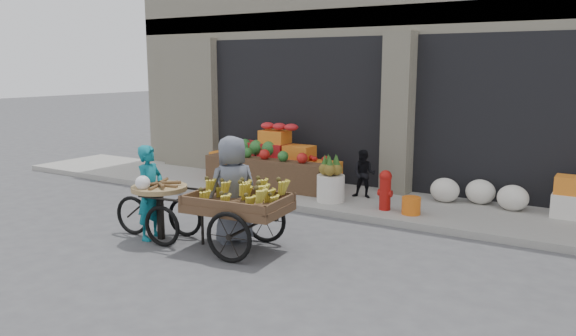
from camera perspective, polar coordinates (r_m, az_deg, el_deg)
The scene contains 13 objects.
ground at distance 7.29m, azimuth -3.63°, elevation -10.79°, with size 80.00×80.00×0.00m, color #424244.
sidewalk at distance 10.72m, azimuth 9.14°, elevation -3.63°, with size 18.00×2.20×0.12m, color gray.
building at distance 14.15m, azimuth 15.85°, elevation 12.98°, with size 14.00×6.45×7.00m.
fruit_display at distance 11.98m, azimuth -1.27°, elevation 0.96°, with size 3.10×1.12×1.24m.
pineapple_bin at distance 10.52m, azimuth 4.36°, elevation -2.07°, with size 0.52×0.52×0.50m, color silver.
fire_hydrant at distance 10.00m, azimuth 9.85°, elevation -2.06°, with size 0.22×0.22×0.71m.
orange_bucket at distance 9.84m, azimuth 12.40°, elevation -3.76°, with size 0.32×0.32×0.30m, color orange.
right_bay_goods at distance 10.56m, azimuth 23.71°, elevation -2.67°, with size 3.35×0.60×0.70m.
seated_person at distance 10.84m, azimuth 7.72°, elevation -0.60°, with size 0.45×0.35×0.93m, color black.
banana_cart at distance 8.05m, azimuth -5.44°, elevation -3.33°, with size 2.48×1.20×1.00m.
vendor_woman at distance 8.79m, azimuth -13.81°, elevation -2.43°, with size 0.53×0.35×1.45m, color #106F80.
tricycle_cart at distance 8.77m, azimuth -12.92°, elevation -3.50°, with size 1.45×0.92×0.95m.
vendor_grey at distance 8.41m, azimuth -5.65°, elevation -2.19°, with size 0.79×0.51×1.62m, color slate.
Camera 1 is at (3.95, -5.53, 2.63)m, focal length 35.00 mm.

